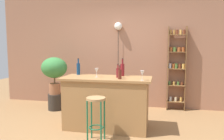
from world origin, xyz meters
TOP-DOWN VIEW (x-y plane):
  - ground at (0.00, 0.00)m, footprint 12.00×12.00m
  - back_wall at (0.00, 1.95)m, footprint 6.40×0.10m
  - kitchen_counter at (0.00, 0.30)m, footprint 1.62×0.69m
  - bar_stool at (-0.03, -0.31)m, footprint 0.30×0.30m
  - spice_shelf at (1.32, 1.80)m, footprint 0.41×0.17m
  - plant_stool at (-1.47, 1.20)m, footprint 0.33×0.33m
  - potted_plant at (-1.47, 1.20)m, footprint 0.60×0.54m
  - bottle_olive_oil at (0.21, 0.29)m, footprint 0.06×0.06m
  - bottle_vinegar at (0.27, 0.13)m, footprint 0.06×0.06m
  - bottle_wine_red at (0.25, 0.53)m, footprint 0.07×0.07m
  - bottle_soda_blue at (-0.62, 0.54)m, footprint 0.07×0.07m
  - wine_glass_left at (-0.18, 0.28)m, footprint 0.07×0.07m
  - wine_glass_center at (0.66, 0.07)m, footprint 0.07×0.07m
  - pendant_globe_light at (-0.07, 1.84)m, footprint 0.19×0.19m

SIDE VIEW (x-z plane):
  - ground at x=0.00m, z-range 0.00..0.00m
  - plant_stool at x=-1.47m, z-range 0.00..0.37m
  - kitchen_counter at x=0.00m, z-range 0.00..0.95m
  - bar_stool at x=-0.03m, z-range 0.16..0.87m
  - potted_plant at x=-1.47m, z-range 0.52..1.39m
  - spice_shelf at x=1.32m, z-range 0.06..2.01m
  - bottle_vinegar at x=0.27m, z-range 0.92..1.15m
  - bottle_olive_oil at x=0.21m, z-range 0.92..1.16m
  - wine_glass_left at x=-0.18m, z-range 0.98..1.15m
  - wine_glass_center at x=0.66m, z-range 0.98..1.15m
  - bottle_soda_blue at x=-0.62m, z-range 0.91..1.23m
  - bottle_wine_red at x=0.25m, z-range 0.91..1.24m
  - back_wall at x=0.00m, z-range 0.00..2.80m
  - pendant_globe_light at x=-0.07m, z-range 0.90..2.98m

